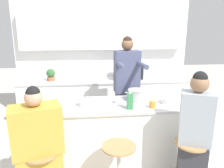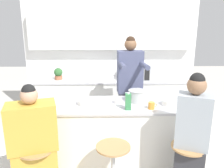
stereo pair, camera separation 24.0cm
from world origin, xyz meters
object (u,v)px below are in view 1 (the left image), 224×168
at_px(potted_plant, 51,75).
at_px(coffee_cup_near, 152,104).
at_px(kitchen_island, 113,135).
at_px(fruit_bowl, 87,103).
at_px(person_wrapped_blanket, 39,154).
at_px(juice_carton, 130,101).
at_px(coffee_cup_far, 118,100).
at_px(microwave, 129,71).
at_px(banana_bunch, 49,109).
at_px(cooking_pot, 137,95).
at_px(bar_stool_rightmost, 189,167).
at_px(person_seated_near, 194,142).
at_px(person_cooking, 127,93).

bearing_deg(potted_plant, coffee_cup_near, -48.71).
xyz_separation_m(kitchen_island, fruit_bowl, (-0.34, -0.01, 0.48)).
distance_m(kitchen_island, person_wrapped_blanket, 1.06).
distance_m(juice_carton, potted_plant, 2.12).
bearing_deg(coffee_cup_far, kitchen_island, -166.57).
relative_size(coffee_cup_near, microwave, 0.21).
bearing_deg(banana_bunch, kitchen_island, 12.23).
relative_size(banana_bunch, juice_carton, 0.81).
relative_size(person_wrapped_blanket, coffee_cup_far, 12.15).
bearing_deg(coffee_cup_near, cooking_pot, 117.61).
height_order(kitchen_island, cooking_pot, cooking_pot).
relative_size(kitchen_island, person_wrapped_blanket, 1.48).
bearing_deg(banana_bunch, bar_stool_rightmost, -16.47).
xyz_separation_m(cooking_pot, fruit_bowl, (-0.67, -0.09, -0.05)).
height_order(microwave, potted_plant, microwave).
distance_m(coffee_cup_far, banana_bunch, 0.88).
distance_m(person_seated_near, coffee_cup_near, 0.63).
height_order(kitchen_island, coffee_cup_far, coffee_cup_far).
relative_size(bar_stool_rightmost, person_cooking, 0.38).
xyz_separation_m(person_wrapped_blanket, cooking_pot, (1.16, 0.73, 0.36)).
bearing_deg(microwave, cooking_pot, -96.37).
bearing_deg(fruit_bowl, person_wrapped_blanket, -127.51).
bearing_deg(kitchen_island, banana_bunch, -167.77).
bearing_deg(cooking_pot, banana_bunch, -167.24).
xyz_separation_m(coffee_cup_far, banana_bunch, (-0.86, -0.19, -0.02)).
bearing_deg(banana_bunch, potted_plant, 98.28).
distance_m(bar_stool_rightmost, coffee_cup_far, 1.15).
height_order(person_seated_near, juice_carton, person_seated_near).
relative_size(kitchen_island, juice_carton, 9.37).
bearing_deg(coffee_cup_near, person_seated_near, -53.11).
height_order(person_cooking, cooking_pot, person_cooking).
distance_m(coffee_cup_far, microwave, 1.54).
distance_m(bar_stool_rightmost, cooking_pot, 1.07).
height_order(fruit_bowl, banana_bunch, fruit_bowl).
bearing_deg(bar_stool_rightmost, person_seated_near, -13.75).
bearing_deg(person_cooking, cooking_pot, -88.27).
height_order(kitchen_island, fruit_bowl, fruit_bowl).
distance_m(cooking_pot, banana_bunch, 1.15).
xyz_separation_m(person_seated_near, fruit_bowl, (-1.16, 0.64, 0.27)).
relative_size(kitchen_island, coffee_cup_far, 18.03).
height_order(cooking_pot, fruit_bowl, cooking_pot).
relative_size(person_wrapped_blanket, juice_carton, 6.31).
xyz_separation_m(cooking_pot, coffee_cup_near, (0.14, -0.27, -0.04)).
height_order(kitchen_island, coffee_cup_near, coffee_cup_near).
height_order(fruit_bowl, juice_carton, juice_carton).
bearing_deg(coffee_cup_far, potted_plant, 126.12).
xyz_separation_m(person_seated_near, banana_bunch, (-1.60, 0.47, 0.26)).
height_order(kitchen_island, juice_carton, juice_carton).
height_order(bar_stool_rightmost, juice_carton, juice_carton).
xyz_separation_m(person_wrapped_blanket, coffee_cup_far, (0.90, 0.66, 0.32)).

